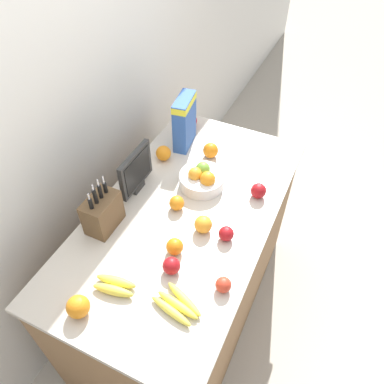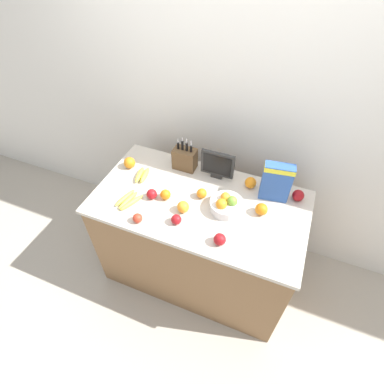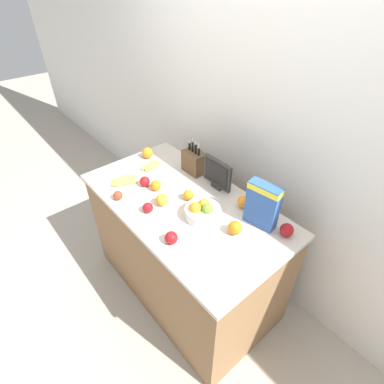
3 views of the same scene
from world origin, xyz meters
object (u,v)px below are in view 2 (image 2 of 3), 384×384
object	(u,v)px
apple_front	(138,218)
small_monitor	(217,165)
orange_front_left	(129,163)
orange_by_cereal	(183,207)
apple_rightmost	(298,195)
orange_mid_right	(165,195)
banana_bunch_left	(142,175)
apple_leftmost	(176,219)
apple_near_bananas	(152,194)
knife_block	(185,159)
cereal_box	(277,181)
apple_middle	(220,239)
orange_mid_left	(261,209)
banana_bunch_right	(128,200)
orange_front_center	(202,194)
fruit_bowl	(226,205)
orange_front_right	(251,183)

from	to	relation	value
apple_front	small_monitor	bearing A→B (deg)	60.29
orange_front_left	orange_by_cereal	xyz separation A→B (m)	(0.56, -0.26, -0.00)
apple_rightmost	orange_mid_right	world-z (taller)	apple_rightmost
small_monitor	banana_bunch_left	xyz separation A→B (m)	(-0.52, -0.21, -0.11)
apple_leftmost	apple_near_bananas	bearing A→B (deg)	150.73
orange_front_left	knife_block	bearing A→B (deg)	21.80
small_monitor	banana_bunch_left	size ratio (longest dim) A/B	1.34
banana_bunch_left	orange_mid_right	size ratio (longest dim) A/B	2.51
cereal_box	orange_front_left	bearing A→B (deg)	176.45
apple_near_bananas	orange_front_left	world-z (taller)	orange_front_left
orange_mid_right	knife_block	bearing A→B (deg)	90.64
apple_middle	apple_rightmost	xyz separation A→B (m)	(0.39, 0.56, 0.00)
cereal_box	knife_block	bearing A→B (deg)	166.21
apple_leftmost	orange_mid_left	xyz separation A→B (m)	(0.49, 0.29, 0.01)
apple_near_bananas	apple_leftmost	distance (m)	0.29
orange_mid_right	small_monitor	bearing A→B (deg)	52.49
banana_bunch_right	apple_rightmost	distance (m)	1.18
banana_bunch_left	apple_front	world-z (taller)	apple_front
banana_bunch_left	apple_front	xyz separation A→B (m)	(0.18, -0.39, 0.01)
knife_block	orange_front_left	bearing A→B (deg)	-158.20
apple_near_bananas	orange_mid_left	xyz separation A→B (m)	(0.74, 0.15, 0.01)
orange_mid_right	orange_front_center	bearing A→B (deg)	24.58
orange_mid_right	apple_leftmost	bearing A→B (deg)	-47.06
apple_middle	apple_rightmost	distance (m)	0.68
small_monitor	orange_front_left	distance (m)	0.69
knife_block	banana_bunch_left	distance (m)	0.35
orange_front_left	orange_front_center	xyz separation A→B (m)	(0.64, -0.09, -0.01)
apple_front	orange_mid_right	distance (m)	0.27
apple_leftmost	orange_front_center	bearing A→B (deg)	75.22
apple_leftmost	apple_rightmost	xyz separation A→B (m)	(0.70, 0.51, 0.01)
apple_near_bananas	apple_middle	xyz separation A→B (m)	(0.56, -0.19, 0.00)
fruit_bowl	small_monitor	bearing A→B (deg)	120.32
knife_block	banana_bunch_left	bearing A→B (deg)	-139.04
fruit_bowl	orange_front_center	world-z (taller)	fruit_bowl
cereal_box	apple_front	world-z (taller)	cereal_box
knife_block	apple_rightmost	world-z (taller)	knife_block
banana_bunch_left	orange_mid_left	bearing A→B (deg)	-1.30
apple_near_bananas	orange_front_right	xyz separation A→B (m)	(0.61, 0.37, 0.00)
knife_block	orange_front_right	xyz separation A→B (m)	(0.53, -0.02, -0.05)
cereal_box	orange_mid_right	size ratio (longest dim) A/B	3.98
apple_front	fruit_bowl	bearing A→B (deg)	32.36
fruit_bowl	banana_bunch_right	distance (m)	0.68
orange_front_right	orange_front_center	distance (m)	0.37
orange_front_right	apple_leftmost	bearing A→B (deg)	-125.35
orange_by_cereal	knife_block	bearing A→B (deg)	111.49
orange_by_cereal	orange_mid_left	size ratio (longest dim) A/B	0.97
apple_front	apple_rightmost	xyz separation A→B (m)	(0.94, 0.59, 0.01)
banana_bunch_left	banana_bunch_right	size ratio (longest dim) A/B	0.87
cereal_box	banana_bunch_right	xyz separation A→B (m)	(-0.92, -0.42, -0.14)
apple_middle	orange_mid_right	bearing A→B (deg)	155.18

